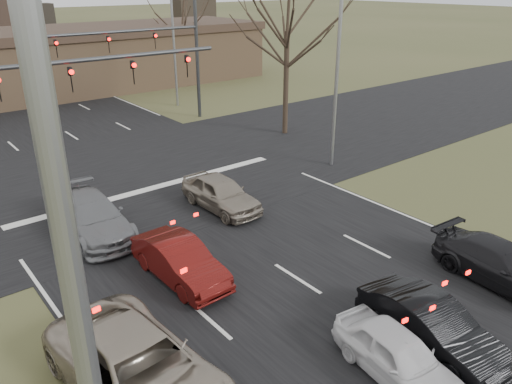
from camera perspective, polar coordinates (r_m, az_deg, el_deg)
ground at (r=15.25m, az=12.68°, el=-14.51°), size 360.00×360.00×0.00m
road_cross at (r=25.92m, az=-13.65°, el=1.80°), size 200.00×14.00×0.02m
building at (r=47.13m, az=-24.32°, el=13.28°), size 42.40×10.40×5.30m
mast_arm_near at (r=21.08m, az=-25.53°, el=9.72°), size 12.12×0.24×8.00m
mast_arm_far at (r=34.40m, az=-10.92°, el=15.85°), size 11.12×0.24×8.00m
streetlight_right_near at (r=25.61m, az=9.07°, el=14.85°), size 2.34×0.25×10.00m
streetlight_right_far at (r=39.33m, az=-9.69°, el=17.64°), size 2.34×0.25×10.00m
tree_right_far at (r=48.98m, az=-8.59°, el=20.36°), size 5.40×5.40×9.00m
car_silver_suv at (r=12.63m, az=-13.18°, el=-19.18°), size 3.07×5.92×1.59m
car_white_sedan at (r=13.40m, az=15.94°, el=-17.57°), size 1.97×3.88×1.26m
car_black_hatch at (r=14.47m, az=19.36°, el=-14.23°), size 1.94×4.38×1.40m
car_charcoal_sedan at (r=18.16m, az=26.32°, el=-7.44°), size 2.20×4.72×1.33m
car_grey_ahead at (r=20.26m, az=-18.20°, el=-2.64°), size 2.39×5.28×1.50m
car_red_ahead at (r=16.67m, az=-8.70°, el=-7.78°), size 1.57×4.18×1.36m
car_silver_ahead at (r=21.43m, az=-4.05°, el=-0.11°), size 1.78×4.27×1.45m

